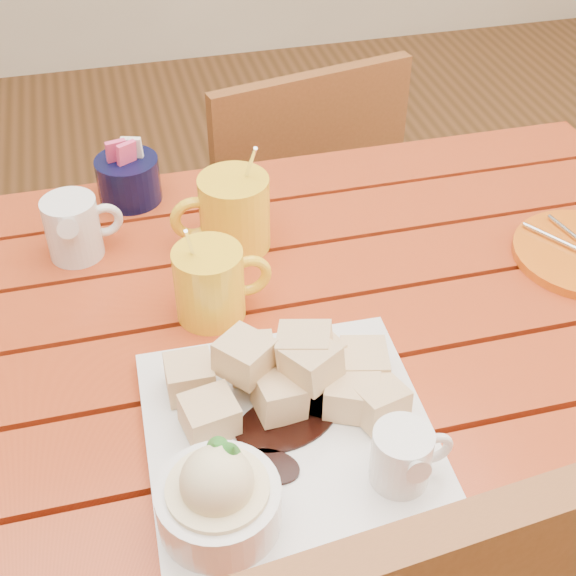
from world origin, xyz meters
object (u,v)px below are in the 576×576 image
object	(u,v)px
table	(271,405)
coffee_mug_left	(232,212)
coffee_mug_right	(212,282)
dessert_plate	(279,434)
chair_far	(287,217)

from	to	relation	value
table	coffee_mug_left	xyz separation A→B (m)	(-0.00, 0.20, 0.16)
coffee_mug_right	dessert_plate	bearing A→B (deg)	-87.34
chair_far	table	bearing A→B (deg)	62.55
coffee_mug_left	chair_far	bearing A→B (deg)	67.75
coffee_mug_right	coffee_mug_left	bearing A→B (deg)	65.08
coffee_mug_left	coffee_mug_right	distance (m)	0.14
table	dessert_plate	distance (m)	0.22
coffee_mug_left	chair_far	size ratio (longest dim) A/B	0.19
dessert_plate	coffee_mug_left	xyz separation A→B (m)	(0.03, 0.36, 0.02)
table	coffee_mug_left	distance (m)	0.25
dessert_plate	coffee_mug_left	size ratio (longest dim) A/B	1.90
coffee_mug_left	coffee_mug_right	world-z (taller)	coffee_mug_left
table	dessert_plate	xyz separation A→B (m)	(-0.03, -0.16, 0.14)
table	coffee_mug_right	size ratio (longest dim) A/B	8.74
table	chair_far	distance (m)	0.71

